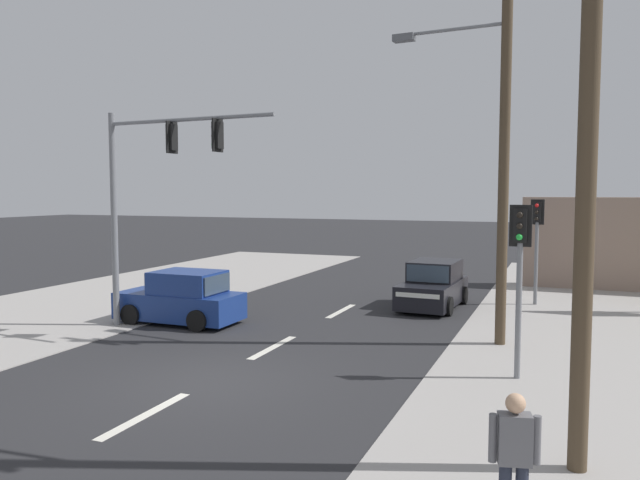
# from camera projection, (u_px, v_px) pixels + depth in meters

# --- Properties ---
(ground_plane) EXTENTS (140.00, 140.00, 0.00)m
(ground_plane) POSITION_uv_depth(u_px,v_px,m) (208.00, 382.00, 12.53)
(ground_plane) COLOR #28282B
(lane_dash_near) EXTENTS (0.20, 2.40, 0.01)m
(lane_dash_near) POSITION_uv_depth(u_px,v_px,m) (146.00, 415.00, 10.67)
(lane_dash_near) COLOR silver
(lane_dash_near) RESTS_ON ground
(lane_dash_mid) EXTENTS (0.20, 2.40, 0.01)m
(lane_dash_mid) POSITION_uv_depth(u_px,v_px,m) (273.00, 347.00, 15.31)
(lane_dash_mid) COLOR silver
(lane_dash_mid) RESTS_ON ground
(lane_dash_far) EXTENTS (0.20, 2.40, 0.01)m
(lane_dash_far) POSITION_uv_depth(u_px,v_px,m) (341.00, 311.00, 19.95)
(lane_dash_far) COLOR silver
(lane_dash_far) RESTS_ON ground
(kerb_left_verge) EXTENTS (8.00, 40.00, 0.02)m
(kerb_left_verge) POSITION_uv_depth(u_px,v_px,m) (40.00, 314.00, 19.34)
(kerb_left_verge) COLOR #A39E99
(kerb_left_verge) RESTS_ON ground
(utility_pole_foreground_right) EXTENTS (3.78, 0.48, 9.55)m
(utility_pole_foreground_right) POSITION_uv_depth(u_px,v_px,m) (578.00, 91.00, 8.18)
(utility_pole_foreground_right) COLOR #4C3D2B
(utility_pole_foreground_right) RESTS_ON ground
(utility_pole_midground_right) EXTENTS (3.78, 0.53, 10.92)m
(utility_pole_midground_right) POSITION_uv_depth(u_px,v_px,m) (500.00, 109.00, 15.17)
(utility_pole_midground_right) COLOR #4C3D2B
(utility_pole_midground_right) RESTS_ON ground
(traffic_signal_mast) EXTENTS (5.28, 0.55, 6.00)m
(traffic_signal_mast) POSITION_uv_depth(u_px,v_px,m) (149.00, 180.00, 16.91)
(traffic_signal_mast) COLOR slate
(traffic_signal_mast) RESTS_ON ground
(pedestal_signal_right_kerb) EXTENTS (0.44, 0.30, 3.56)m
(pedestal_signal_right_kerb) POSITION_uv_depth(u_px,v_px,m) (520.00, 262.00, 12.52)
(pedestal_signal_right_kerb) COLOR slate
(pedestal_signal_right_kerb) RESTS_ON ground
(pedestal_signal_far_median) EXTENTS (0.44, 0.30, 3.56)m
(pedestal_signal_far_median) POSITION_uv_depth(u_px,v_px,m) (537.00, 234.00, 20.83)
(pedestal_signal_far_median) COLOR slate
(pedestal_signal_far_median) RESTS_ON ground
(hatchback_receding_far) EXTENTS (1.93, 3.72, 1.53)m
(hatchback_receding_far) POSITION_uv_depth(u_px,v_px,m) (433.00, 286.00, 20.57)
(hatchback_receding_far) COLOR black
(hatchback_receding_far) RESTS_ON ground
(hatchback_kerbside_parked) EXTENTS (3.65, 1.80, 1.53)m
(hatchback_kerbside_parked) POSITION_uv_depth(u_px,v_px,m) (182.00, 299.00, 18.11)
(hatchback_kerbside_parked) COLOR navy
(hatchback_kerbside_parked) RESTS_ON ground
(pedestrian_at_kerb) EXTENTS (0.55, 0.30, 1.63)m
(pedestrian_at_kerb) POSITION_uv_depth(u_px,v_px,m) (514.00, 456.00, 6.84)
(pedestrian_at_kerb) COLOR #232838
(pedestrian_at_kerb) RESTS_ON ground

